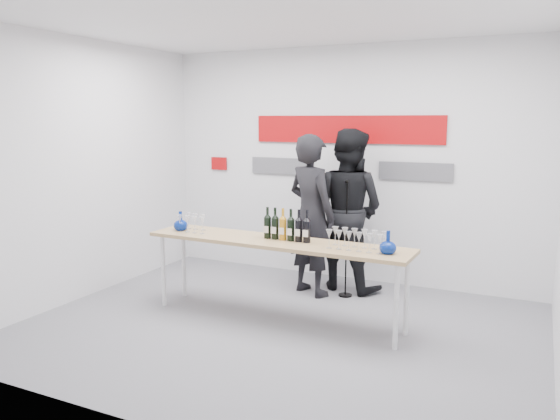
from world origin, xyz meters
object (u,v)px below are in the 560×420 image
(tasting_table, at_px, (276,246))
(presenter_left, at_px, (311,215))
(presenter_right, at_px, (347,210))
(mic_stand, at_px, (346,261))

(tasting_table, xyz_separation_m, presenter_left, (-0.01, 0.97, 0.17))
(tasting_table, distance_m, presenter_left, 0.98)
(tasting_table, bearing_deg, presenter_left, 91.69)
(presenter_left, distance_m, presenter_right, 0.50)
(mic_stand, bearing_deg, tasting_table, -113.43)
(presenter_right, distance_m, mic_stand, 0.65)
(tasting_table, xyz_separation_m, presenter_right, (0.31, 1.36, 0.20))
(presenter_left, height_order, mic_stand, presenter_left)
(presenter_left, bearing_deg, presenter_right, -104.59)
(tasting_table, relative_size, presenter_left, 1.49)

